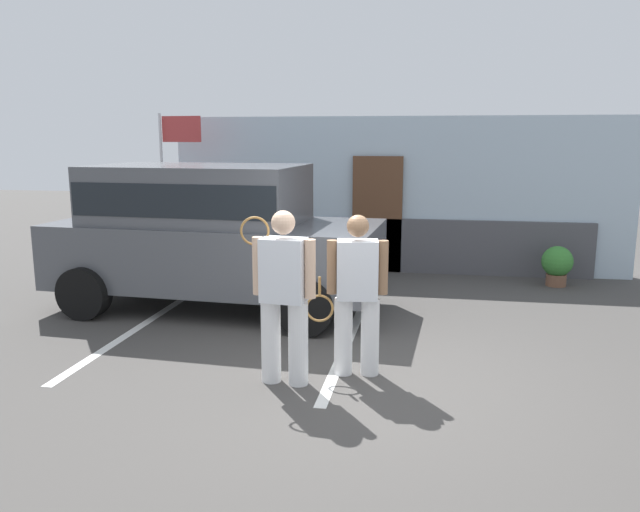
# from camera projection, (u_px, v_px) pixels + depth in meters

# --- Properties ---
(ground_plane) EXTENTS (40.00, 40.00, 0.00)m
(ground_plane) POSITION_uv_depth(u_px,v_px,m) (360.00, 382.00, 6.32)
(ground_plane) COLOR #423F3D
(parking_stripe_0) EXTENTS (0.12, 4.40, 0.01)m
(parking_stripe_0) POSITION_uv_depth(u_px,v_px,m) (146.00, 323.00, 8.31)
(parking_stripe_0) COLOR silver
(parking_stripe_0) RESTS_ON ground_plane
(parking_stripe_1) EXTENTS (0.12, 4.40, 0.01)m
(parking_stripe_1) POSITION_uv_depth(u_px,v_px,m) (351.00, 334.00, 7.83)
(parking_stripe_1) COLOR silver
(parking_stripe_1) RESTS_ON ground_plane
(house_frontage) EXTENTS (8.25, 0.40, 2.80)m
(house_frontage) POSITION_uv_depth(u_px,v_px,m) (396.00, 199.00, 11.40)
(house_frontage) COLOR silver
(house_frontage) RESTS_ON ground_plane
(parked_suv) EXTENTS (4.70, 2.36, 2.05)m
(parked_suv) POSITION_uv_depth(u_px,v_px,m) (209.00, 229.00, 8.87)
(parked_suv) COLOR #4C4F54
(parked_suv) RESTS_ON ground_plane
(tennis_player_man) EXTENTS (0.78, 0.31, 1.75)m
(tennis_player_man) POSITION_uv_depth(u_px,v_px,m) (284.00, 295.00, 6.14)
(tennis_player_man) COLOR white
(tennis_player_man) RESTS_ON ground_plane
(tennis_player_woman) EXTENTS (0.88, 0.31, 1.68)m
(tennis_player_woman) POSITION_uv_depth(u_px,v_px,m) (357.00, 293.00, 6.37)
(tennis_player_woman) COLOR white
(tennis_player_woman) RESTS_ON ground_plane
(potted_plant_by_porch) EXTENTS (0.51, 0.51, 0.67)m
(potted_plant_by_porch) POSITION_uv_depth(u_px,v_px,m) (557.00, 264.00, 10.32)
(potted_plant_by_porch) COLOR brown
(potted_plant_by_porch) RESTS_ON ground_plane
(flag_pole) EXTENTS (0.80, 0.10, 2.85)m
(flag_pole) POSITION_uv_depth(u_px,v_px,m) (172.00, 163.00, 11.10)
(flag_pole) COLOR silver
(flag_pole) RESTS_ON ground_plane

